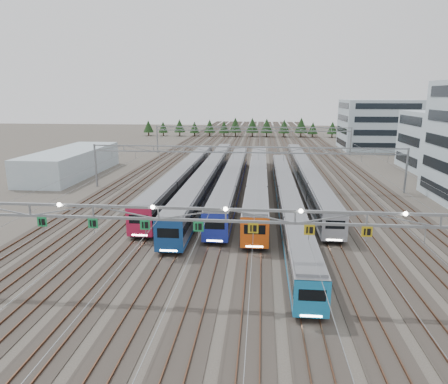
# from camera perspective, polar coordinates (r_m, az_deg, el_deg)

# --- Properties ---
(ground) EXTENTS (400.00, 400.00, 0.00)m
(ground) POSITION_cam_1_polar(r_m,az_deg,el_deg) (35.37, 0.24, -14.72)
(ground) COLOR #47423A
(ground) RESTS_ON ground
(track_bed) EXTENTS (54.00, 260.00, 5.42)m
(track_bed) POSITION_cam_1_polar(r_m,az_deg,el_deg) (131.91, 4.16, 6.99)
(track_bed) COLOR #2D2823
(track_bed) RESTS_ON ground
(train_a) EXTENTS (3.14, 57.76, 4.10)m
(train_a) POSITION_cam_1_polar(r_m,az_deg,el_deg) (74.70, -5.55, 2.43)
(train_a) COLOR black
(train_a) RESTS_ON ground
(train_b) EXTENTS (3.16, 65.89, 4.12)m
(train_b) POSITION_cam_1_polar(r_m,az_deg,el_deg) (73.66, -2.16, 2.33)
(train_b) COLOR black
(train_b) RESTS_ON ground
(train_c) EXTENTS (3.07, 55.74, 4.01)m
(train_c) POSITION_cam_1_polar(r_m,az_deg,el_deg) (71.58, 1.24, 1.95)
(train_c) COLOR black
(train_c) RESTS_ON ground
(train_d) EXTENTS (3.15, 59.90, 4.11)m
(train_d) POSITION_cam_1_polar(r_m,az_deg,el_deg) (72.10, 4.85, 2.03)
(train_d) COLOR black
(train_d) RESTS_ON ground
(train_e) EXTENTS (2.76, 62.54, 3.59)m
(train_e) POSITION_cam_1_polar(r_m,az_deg,el_deg) (60.43, 8.98, -0.63)
(train_e) COLOR black
(train_e) RESTS_ON ground
(train_f) EXTENTS (2.96, 63.95, 3.85)m
(train_f) POSITION_cam_1_polar(r_m,az_deg,el_deg) (77.49, 11.57, 2.52)
(train_f) COLOR black
(train_f) RESTS_ON ground
(gantry_near) EXTENTS (56.36, 0.61, 8.08)m
(gantry_near) POSITION_cam_1_polar(r_m,az_deg,el_deg) (32.49, 0.15, -3.76)
(gantry_near) COLOR gray
(gantry_near) RESTS_ON ground
(gantry_mid) EXTENTS (56.36, 0.36, 8.00)m
(gantry_mid) POSITION_cam_1_polar(r_m,az_deg,el_deg) (71.80, 3.12, 5.32)
(gantry_mid) COLOR gray
(gantry_mid) RESTS_ON ground
(gantry_far) EXTENTS (56.36, 0.36, 8.00)m
(gantry_far) POSITION_cam_1_polar(r_m,az_deg,el_deg) (116.49, 4.03, 8.53)
(gantry_far) COLOR gray
(gantry_far) RESTS_ON ground
(depot_bldg_mid) EXTENTS (14.00, 16.00, 13.23)m
(depot_bldg_mid) POSITION_cam_1_polar(r_m,az_deg,el_deg) (103.40, 28.48, 6.39)
(depot_bldg_mid) COLOR #A8BFC9
(depot_bldg_mid) RESTS_ON ground
(depot_bldg_north) EXTENTS (22.00, 18.00, 15.35)m
(depot_bldg_north) POSITION_cam_1_polar(r_m,az_deg,el_deg) (136.44, 21.14, 8.95)
(depot_bldg_north) COLOR #A8BFC9
(depot_bldg_north) RESTS_ON ground
(west_shed) EXTENTS (10.00, 30.00, 5.39)m
(west_shed) POSITION_cam_1_polar(r_m,az_deg,el_deg) (92.25, -20.96, 3.98)
(west_shed) COLOR #A8BFC9
(west_shed) RESTS_ON ground
(treeline) EXTENTS (106.40, 5.60, 7.02)m
(treeline) POSITION_cam_1_polar(r_m,az_deg,el_deg) (166.51, 6.34, 9.29)
(treeline) COLOR #332114
(treeline) RESTS_ON ground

